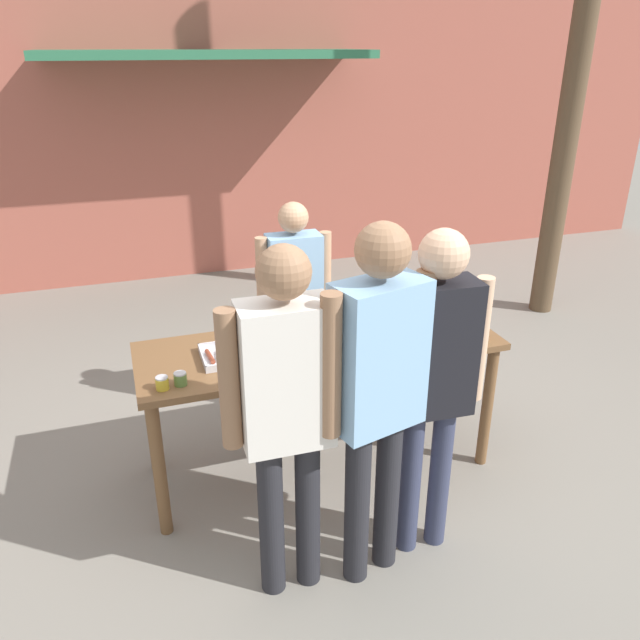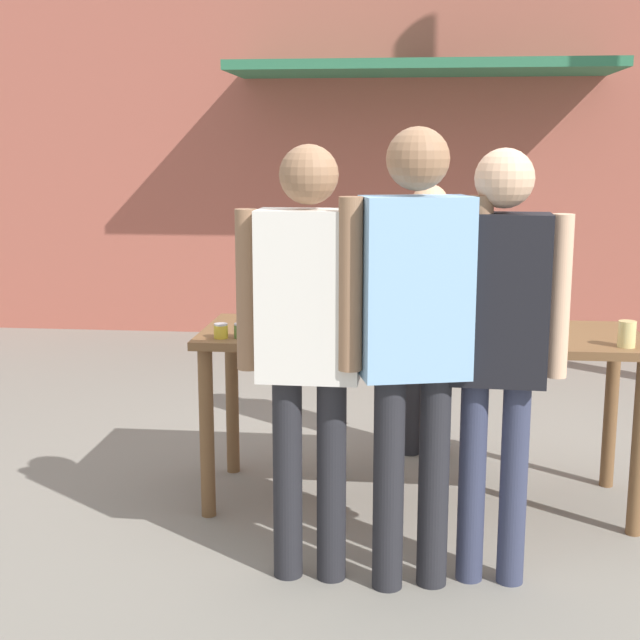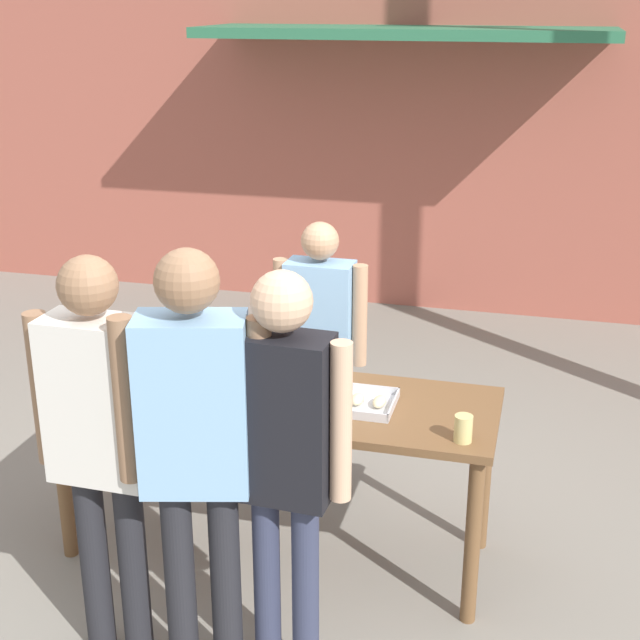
{
  "view_description": "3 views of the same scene",
  "coord_description": "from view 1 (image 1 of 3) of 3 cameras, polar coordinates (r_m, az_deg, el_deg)",
  "views": [
    {
      "loc": [
        -1.04,
        -3.13,
        2.49
      ],
      "look_at": [
        0.0,
        0.0,
        1.02
      ],
      "focal_mm": 35.0,
      "sensor_mm": 36.0,
      "label": 1
    },
    {
      "loc": [
        -0.04,
        -4.28,
        1.77
      ],
      "look_at": [
        -0.49,
        -0.01,
        0.92
      ],
      "focal_mm": 50.0,
      "sensor_mm": 36.0,
      "label": 2
    },
    {
      "loc": [
        1.2,
        -3.7,
        2.68
      ],
      "look_at": [
        0.05,
        0.69,
        1.01
      ],
      "focal_mm": 50.0,
      "sensor_mm": 36.0,
      "label": 3
    }
  ],
  "objects": [
    {
      "name": "person_customer_with_cup",
      "position": [
        3.03,
        10.4,
        -4.42
      ],
      "size": [
        0.53,
        0.23,
        1.76
      ],
      "rotation": [
        0.0,
        0.0,
        3.09
      ],
      "color": "#333851",
      "rests_on": "ground"
    },
    {
      "name": "beer_cup",
      "position": [
        3.83,
        14.47,
        -0.87
      ],
      "size": [
        0.08,
        0.08,
        0.12
      ],
      "color": "#DBC67A",
      "rests_on": "serving_table"
    },
    {
      "name": "condiment_jar_ketchup",
      "position": [
        3.31,
        -12.65,
        -5.27
      ],
      "size": [
        0.07,
        0.07,
        0.07
      ],
      "color": "#567A38",
      "rests_on": "serving_table"
    },
    {
      "name": "condiment_jar_mustard",
      "position": [
        3.29,
        -14.24,
        -5.61
      ],
      "size": [
        0.07,
        0.07,
        0.07
      ],
      "color": "gold",
      "rests_on": "serving_table"
    },
    {
      "name": "person_customer_waiting_in_line",
      "position": [
        2.82,
        5.26,
        -5.52
      ],
      "size": [
        0.58,
        0.32,
        1.84
      ],
      "rotation": [
        0.0,
        0.0,
        3.39
      ],
      "color": "#232328",
      "rests_on": "ground"
    },
    {
      "name": "building_facade_back",
      "position": [
        7.19,
        -10.84,
        21.67
      ],
      "size": [
        12.0,
        1.11,
        4.5
      ],
      "color": "#A85647",
      "rests_on": "ground"
    },
    {
      "name": "food_tray_buns",
      "position": [
        3.78,
        5.25,
        -1.17
      ],
      "size": [
        0.45,
        0.3,
        0.06
      ],
      "color": "silver",
      "rests_on": "serving_table"
    },
    {
      "name": "serving_table",
      "position": [
        3.73,
        -0.0,
        -3.67
      ],
      "size": [
        2.13,
        0.73,
        0.87
      ],
      "color": "brown",
      "rests_on": "ground"
    },
    {
      "name": "person_customer_holding_hotdog",
      "position": [
        2.75,
        -3.06,
        -7.29
      ],
      "size": [
        0.58,
        0.23,
        1.77
      ],
      "rotation": [
        0.0,
        0.0,
        3.12
      ],
      "color": "#232328",
      "rests_on": "ground"
    },
    {
      "name": "person_server_behind_table",
      "position": [
        4.27,
        -2.34,
        2.58
      ],
      "size": [
        0.52,
        0.2,
        1.56
      ],
      "rotation": [
        0.0,
        0.0,
        -0.02
      ],
      "color": "#232328",
      "rests_on": "ground"
    },
    {
      "name": "ground_plane",
      "position": [
        4.14,
        -0.0,
        -13.07
      ],
      "size": [
        24.0,
        24.0,
        0.0
      ],
      "primitive_type": "plane",
      "color": "gray"
    },
    {
      "name": "food_tray_sausages",
      "position": [
        3.55,
        -7.5,
        -3.11
      ],
      "size": [
        0.42,
        0.3,
        0.04
      ],
      "color": "silver",
      "rests_on": "serving_table"
    }
  ]
}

